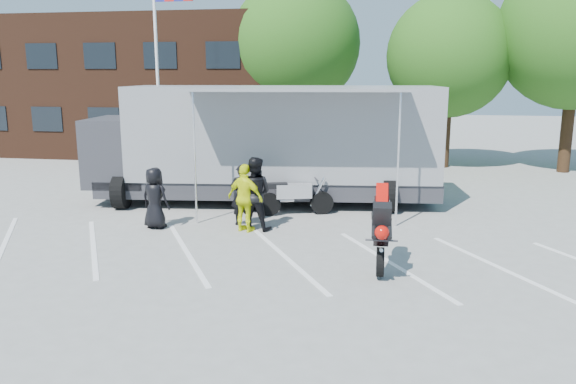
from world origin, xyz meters
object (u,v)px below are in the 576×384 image
(transporter_truck, at_px, (269,202))
(flagpole, at_px, (163,50))
(spectator_hivis, at_px, (245,198))
(spectator_leather_a, at_px, (155,198))
(parked_motorcycle, at_px, (296,215))
(tree_mid, at_px, (449,56))
(spectator_leather_c, at_px, (254,194))
(stunt_bike_rider, at_px, (379,267))
(tree_left, at_px, (296,44))
(spectator_leather_b, at_px, (241,195))

(transporter_truck, bearing_deg, flagpole, 137.93)
(spectator_hivis, bearing_deg, spectator_leather_a, 22.89)
(parked_motorcycle, xyz_separation_m, spectator_hivis, (-1.04, -2.01, 0.92))
(tree_mid, bearing_deg, parked_motorcycle, -117.52)
(tree_mid, relative_size, transporter_truck, 0.65)
(tree_mid, relative_size, spectator_leather_a, 4.56)
(spectator_leather_c, bearing_deg, spectator_leather_a, 11.23)
(transporter_truck, height_order, spectator_leather_c, spectator_leather_c)
(parked_motorcycle, height_order, spectator_leather_a, spectator_leather_a)
(spectator_hivis, bearing_deg, stunt_bike_rider, 167.98)
(tree_left, relative_size, parked_motorcycle, 3.69)
(transporter_truck, relative_size, spectator_leather_b, 6.98)
(tree_mid, xyz_separation_m, spectator_hivis, (-6.25, -12.01, -4.03))
(transporter_truck, height_order, spectator_hivis, transporter_truck)
(tree_mid, relative_size, stunt_bike_rider, 3.76)
(tree_mid, bearing_deg, tree_left, 171.87)
(spectator_leather_a, xyz_separation_m, spectator_leather_c, (2.71, 0.32, 0.15))
(tree_left, height_order, transporter_truck, tree_left)
(transporter_truck, height_order, parked_motorcycle, transporter_truck)
(parked_motorcycle, height_order, spectator_leather_b, spectator_leather_b)
(flagpole, bearing_deg, tree_mid, 23.97)
(stunt_bike_rider, relative_size, spectator_leather_c, 1.03)
(transporter_truck, xyz_separation_m, stunt_bike_rider, (3.69, -5.85, 0.00))
(flagpole, xyz_separation_m, tree_left, (4.24, 6.00, 0.51))
(parked_motorcycle, bearing_deg, tree_mid, -45.03)
(flagpole, distance_m, transporter_truck, 7.85)
(spectator_leather_a, bearing_deg, tree_left, -83.16)
(spectator_leather_b, bearing_deg, spectator_leather_c, 114.63)
(spectator_leather_b, bearing_deg, tree_left, -110.09)
(flagpole, relative_size, stunt_bike_rider, 3.91)
(parked_motorcycle, distance_m, spectator_leather_b, 2.06)
(transporter_truck, distance_m, stunt_bike_rider, 6.92)
(tree_left, height_order, spectator_leather_b, tree_left)
(tree_left, distance_m, spectator_leather_b, 13.22)
(parked_motorcycle, bearing_deg, spectator_leather_b, 117.91)
(flagpole, height_order, spectator_hivis, flagpole)
(transporter_truck, bearing_deg, spectator_leather_a, -130.26)
(tree_left, relative_size, spectator_leather_a, 5.13)
(transporter_truck, xyz_separation_m, spectator_leather_c, (0.30, -3.30, 1.00))
(tree_mid, xyz_separation_m, parked_motorcycle, (-5.21, -10.00, -4.94))
(transporter_truck, relative_size, spectator_hivis, 6.48)
(parked_motorcycle, bearing_deg, tree_left, -8.28)
(tree_mid, distance_m, transporter_truck, 11.70)
(tree_left, bearing_deg, spectator_leather_a, -97.67)
(stunt_bike_rider, distance_m, spectator_leather_b, 4.96)
(parked_motorcycle, height_order, spectator_hivis, spectator_hivis)
(spectator_leather_a, bearing_deg, stunt_bike_rider, 174.44)
(transporter_truck, xyz_separation_m, spectator_leather_b, (-0.17, -2.85, 0.85))
(tree_left, height_order, spectator_leather_a, tree_left)
(tree_mid, bearing_deg, spectator_hivis, -117.48)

